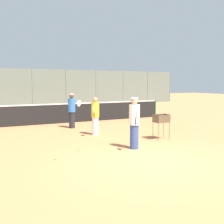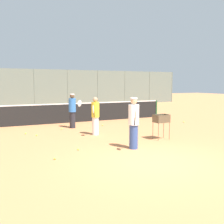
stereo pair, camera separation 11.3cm
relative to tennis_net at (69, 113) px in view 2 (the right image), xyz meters
name	(u,v)px [view 2 (the right image)]	position (x,y,z in m)	size (l,w,h in m)	color
ground_plane	(154,162)	(0.00, -8.04, -0.56)	(80.00, 80.00, 0.00)	#D37F4C
tennis_net	(69,113)	(0.00, 0.00, 0.00)	(11.68, 0.10, 1.07)	#26592D
back_fence	(34,88)	(0.00, 10.72, 1.16)	(31.28, 0.08, 3.44)	slate
player_white_outfit	(72,110)	(-0.31, -1.72, 0.30)	(0.81, 0.54, 1.65)	#26262D
player_red_cap	(134,122)	(0.26, -6.50, 0.32)	(0.50, 0.84, 1.68)	#334C8C
player_yellow_shirt	(95,116)	(0.02, -3.80, 0.25)	(0.54, 0.78, 1.57)	white
ball_cart	(162,121)	(1.98, -5.69, 0.17)	(0.56, 0.41, 0.96)	brown
tennis_ball_0	(102,125)	(1.24, -1.76, -0.53)	(0.07, 0.07, 0.07)	#D1E54C
tennis_ball_2	(62,129)	(-0.90, -1.89, -0.53)	(0.07, 0.07, 0.07)	#D1E54C
tennis_ball_3	(26,133)	(-2.58, -2.35, -0.53)	(0.07, 0.07, 0.07)	#D1E54C
tennis_ball_4	(37,135)	(-2.23, -2.94, -0.53)	(0.07, 0.07, 0.07)	#D1E54C
tennis_ball_5	(78,149)	(-1.43, -5.89, -0.53)	(0.07, 0.07, 0.07)	#D1E54C
tennis_ball_6	(184,122)	(5.73, -2.67, -0.53)	(0.07, 0.07, 0.07)	#D1E54C
tennis_ball_7	(55,158)	(-2.36, -6.60, -0.53)	(0.07, 0.07, 0.07)	#D1E54C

